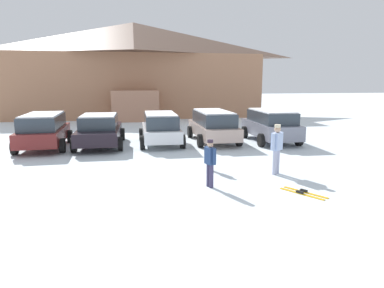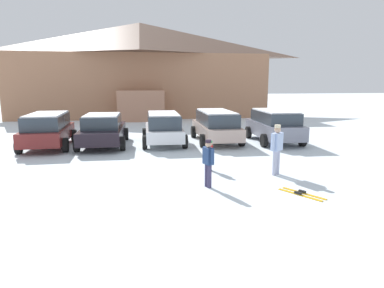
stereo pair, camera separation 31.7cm
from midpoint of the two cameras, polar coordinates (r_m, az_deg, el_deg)
ground at (r=6.39m, az=-3.49°, el=-18.08°), size 160.00×160.00×0.00m
ski_lodge at (r=32.67m, az=-9.89°, el=12.24°), size 22.30×11.55×8.32m
parked_maroon_van at (r=17.25m, az=-23.97°, el=2.20°), size 2.19×4.32×1.61m
parked_black_sedan at (r=16.96m, az=-15.64°, el=2.30°), size 2.33×4.74×1.53m
parked_white_suv at (r=16.91m, az=-5.81°, el=2.80°), size 2.17×4.17×1.55m
parked_beige_suv at (r=17.57m, az=3.00°, el=3.20°), size 2.20×4.80×1.60m
parked_grey_wagon at (r=17.96m, az=12.48°, el=3.18°), size 2.27×4.38×1.64m
skier_adult_in_blue_parka at (r=11.60m, az=13.18°, el=-0.37°), size 0.51×0.44×1.67m
skier_teen_in_navy_coat at (r=9.92m, az=2.12°, el=-2.77°), size 0.29×0.50×1.41m
skier_child_in_red_jacket at (r=11.82m, az=2.34°, el=-1.64°), size 0.21×0.38×1.05m
pair_of_skis at (r=9.99m, az=17.13°, el=-7.75°), size 0.92×1.32×0.08m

